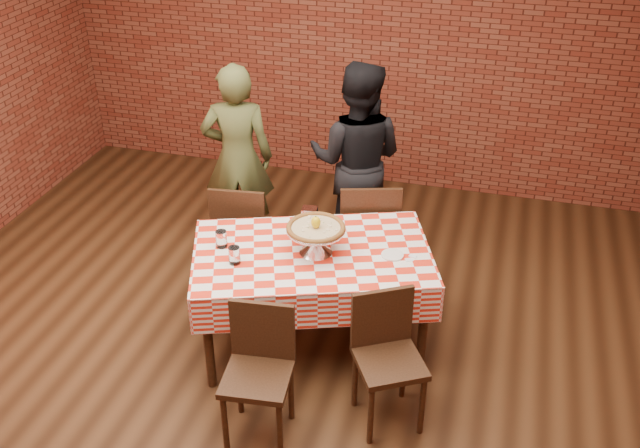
# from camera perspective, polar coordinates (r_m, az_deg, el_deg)

# --- Properties ---
(ground) EXTENTS (6.00, 6.00, 0.00)m
(ground) POSITION_cam_1_polar(r_m,az_deg,el_deg) (4.98, -5.81, -11.56)
(ground) COLOR black
(ground) RESTS_ON ground
(back_wall) EXTENTS (5.50, 0.00, 5.50)m
(back_wall) POSITION_cam_1_polar(r_m,az_deg,el_deg) (6.82, 2.62, 14.68)
(back_wall) COLOR maroon
(back_wall) RESTS_ON ground
(table) EXTENTS (1.75, 1.38, 0.75)m
(table) POSITION_cam_1_polar(r_m,az_deg,el_deg) (4.97, -0.60, -5.87)
(table) COLOR #3B2313
(table) RESTS_ON ground
(tablecloth) EXTENTS (1.80, 1.43, 0.26)m
(tablecloth) POSITION_cam_1_polar(r_m,az_deg,el_deg) (4.82, -0.62, -3.48)
(tablecloth) COLOR red
(tablecloth) RESTS_ON table
(pizza_stand) EXTENTS (0.55, 0.55, 0.17)m
(pizza_stand) POSITION_cam_1_polar(r_m,az_deg,el_deg) (4.70, -0.32, -1.30)
(pizza_stand) COLOR silver
(pizza_stand) RESTS_ON tablecloth
(pizza) EXTENTS (0.53, 0.53, 0.03)m
(pizza) POSITION_cam_1_polar(r_m,az_deg,el_deg) (4.65, -0.33, -0.34)
(pizza) COLOR #CBB68A
(pizza) RESTS_ON pizza_stand
(lemon) EXTENTS (0.09, 0.09, 0.08)m
(lemon) POSITION_cam_1_polar(r_m,az_deg,el_deg) (4.63, -0.33, 0.14)
(lemon) COLOR yellow
(lemon) RESTS_ON pizza
(water_glass_left) EXTENTS (0.09, 0.09, 0.12)m
(water_glass_left) POSITION_cam_1_polar(r_m,az_deg,el_deg) (4.64, -6.73, -2.45)
(water_glass_left) COLOR white
(water_glass_left) RESTS_ON tablecloth
(water_glass_right) EXTENTS (0.09, 0.09, 0.12)m
(water_glass_right) POSITION_cam_1_polar(r_m,az_deg,el_deg) (4.81, -7.74, -1.17)
(water_glass_right) COLOR white
(water_glass_right) RESTS_ON tablecloth
(side_plate) EXTENTS (0.19, 0.19, 0.01)m
(side_plate) POSITION_cam_1_polar(r_m,az_deg,el_deg) (4.73, 5.70, -2.43)
(side_plate) COLOR white
(side_plate) RESTS_ON tablecloth
(sweetener_packet_a) EXTENTS (0.06, 0.05, 0.00)m
(sweetener_packet_a) POSITION_cam_1_polar(r_m,az_deg,el_deg) (4.70, 7.00, -2.79)
(sweetener_packet_a) COLOR white
(sweetener_packet_a) RESTS_ON tablecloth
(sweetener_packet_b) EXTENTS (0.06, 0.05, 0.00)m
(sweetener_packet_b) POSITION_cam_1_polar(r_m,az_deg,el_deg) (4.74, 7.29, -2.51)
(sweetener_packet_b) COLOR white
(sweetener_packet_b) RESTS_ON tablecloth
(condiment_caddy) EXTENTS (0.11, 0.09, 0.14)m
(condiment_caddy) POSITION_cam_1_polar(r_m,az_deg,el_deg) (4.99, -0.81, 0.54)
(condiment_caddy) COLOR silver
(condiment_caddy) RESTS_ON tablecloth
(chair_near_left) EXTENTS (0.42, 0.42, 0.86)m
(chair_near_left) POSITION_cam_1_polar(r_m,az_deg,el_deg) (4.29, -4.94, -12.11)
(chair_near_left) COLOR #3B2313
(chair_near_left) RESTS_ON ground
(chair_near_right) EXTENTS (0.52, 0.52, 0.86)m
(chair_near_right) POSITION_cam_1_polar(r_m,az_deg,el_deg) (4.39, 5.46, -10.98)
(chair_near_right) COLOR #3B2313
(chair_near_right) RESTS_ON ground
(chair_far_left) EXTENTS (0.46, 0.46, 0.89)m
(chair_far_left) POSITION_cam_1_polar(r_m,az_deg,el_deg) (5.59, -5.89, -0.55)
(chair_far_left) COLOR #3B2313
(chair_far_left) RESTS_ON ground
(chair_far_right) EXTENTS (0.55, 0.55, 0.92)m
(chair_far_right) POSITION_cam_1_polar(r_m,az_deg,el_deg) (5.56, 3.72, -0.47)
(chair_far_right) COLOR #3B2313
(chair_far_right) RESTS_ON ground
(diner_olive) EXTENTS (0.66, 0.52, 1.58)m
(diner_olive) POSITION_cam_1_polar(r_m,az_deg,el_deg) (5.94, -6.46, 5.17)
(diner_olive) COLOR #4D542B
(diner_olive) RESTS_ON ground
(diner_black) EXTENTS (0.80, 0.62, 1.63)m
(diner_black) POSITION_cam_1_polar(r_m,az_deg,el_deg) (5.82, 2.89, 5.02)
(diner_black) COLOR black
(diner_black) RESTS_ON ground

